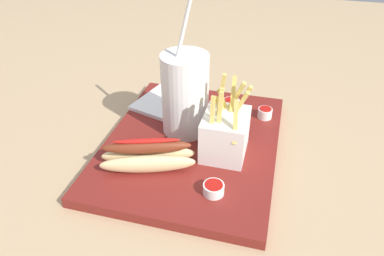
{
  "coord_description": "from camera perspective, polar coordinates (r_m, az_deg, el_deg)",
  "views": [
    {
      "loc": [
        0.56,
        0.15,
        0.46
      ],
      "look_at": [
        0.0,
        0.0,
        0.05
      ],
      "focal_mm": 33.93,
      "sensor_mm": 36.0,
      "label": 1
    }
  ],
  "objects": [
    {
      "name": "ground_plane",
      "position": [
        0.74,
        0.0,
        -3.79
      ],
      "size": [
        2.4,
        2.4,
        0.02
      ],
      "primitive_type": "cube",
      "color": "tan"
    },
    {
      "name": "food_tray",
      "position": [
        0.73,
        0.0,
        -2.57
      ],
      "size": [
        0.42,
        0.33,
        0.02
      ],
      "primitive_type": "cube",
      "color": "maroon",
      "rests_on": "ground_plane"
    },
    {
      "name": "soda_cup",
      "position": [
        0.71,
        -1.09,
        5.33
      ],
      "size": [
        0.09,
        0.09,
        0.27
      ],
      "color": "white",
      "rests_on": "food_tray"
    },
    {
      "name": "fries_basket",
      "position": [
        0.67,
        5.24,
        -0.78
      ],
      "size": [
        0.1,
        0.08,
        0.15
      ],
      "color": "white",
      "rests_on": "food_tray"
    },
    {
      "name": "hot_dog_1",
      "position": [
        0.65,
        -6.98,
        -4.39
      ],
      "size": [
        0.1,
        0.18,
        0.06
      ],
      "color": "#E5C689",
      "rests_on": "food_tray"
    },
    {
      "name": "ketchup_cup_1",
      "position": [
        0.8,
        11.4,
        2.39
      ],
      "size": [
        0.03,
        0.03,
        0.02
      ],
      "color": "white",
      "rests_on": "food_tray"
    },
    {
      "name": "ketchup_cup_2",
      "position": [
        0.83,
        6.2,
        3.86
      ],
      "size": [
        0.04,
        0.04,
        0.02
      ],
      "color": "white",
      "rests_on": "food_tray"
    },
    {
      "name": "ketchup_cup_3",
      "position": [
        0.61,
        3.42,
        -9.44
      ],
      "size": [
        0.04,
        0.04,
        0.02
      ],
      "color": "white",
      "rests_on": "food_tray"
    },
    {
      "name": "napkin_stack",
      "position": [
        0.84,
        -3.87,
        4.14
      ],
      "size": [
        0.17,
        0.15,
        0.01
      ],
      "primitive_type": "cube",
      "rotation": [
        0.0,
        0.0,
        -0.28
      ],
      "color": "white",
      "rests_on": "food_tray"
    }
  ]
}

